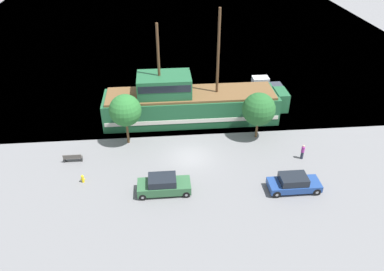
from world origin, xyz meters
TOP-DOWN VIEW (x-y plane):
  - ground_plane at (0.00, 0.00)m, footprint 160.00×160.00m
  - water_surface at (0.00, 44.00)m, footprint 80.00×80.00m
  - pirate_ship at (0.47, 7.41)m, footprint 20.33×4.77m
  - moored_boat_dockside at (10.38, 13.43)m, footprint 5.03×1.84m
  - parked_car_curb_front at (-2.67, -4.85)m, footprint 4.47×1.91m
  - parked_car_curb_mid at (8.35, -5.57)m, footprint 4.39×1.89m
  - fire_hydrant at (-9.72, -2.89)m, footprint 0.42×0.25m
  - bench_promenade_east at (-11.13, 0.29)m, footprint 1.72×0.45m
  - pedestrian_walking_near at (10.65, -1.16)m, footprint 0.32×0.32m
  - tree_row_east at (-6.06, 3.16)m, footprint 3.17×3.17m
  - tree_row_mideast at (7.19, 3.04)m, footprint 3.36×3.36m

SIDE VIEW (x-z plane):
  - ground_plane at x=0.00m, z-range 0.00..0.00m
  - water_surface at x=0.00m, z-range 0.00..0.00m
  - fire_hydrant at x=-9.72m, z-range 0.03..0.79m
  - bench_promenade_east at x=-11.13m, z-range 0.01..0.86m
  - parked_car_curb_mid at x=8.35m, z-range -0.01..1.47m
  - pedestrian_walking_near at x=10.65m, z-range 0.00..1.53m
  - parked_car_curb_front at x=-2.67m, z-range -0.03..1.57m
  - moored_boat_dockside at x=10.38m, z-range -0.27..1.85m
  - pirate_ship at x=0.47m, z-range -4.11..8.17m
  - tree_row_mideast at x=7.19m, z-range 0.79..5.74m
  - tree_row_east at x=-6.06m, z-range 1.07..6.39m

